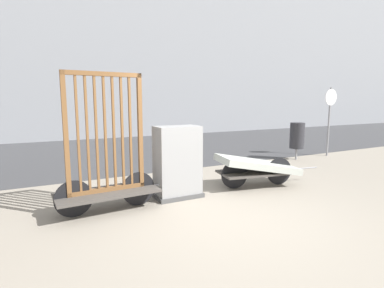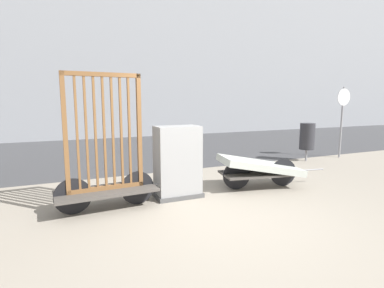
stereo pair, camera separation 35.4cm
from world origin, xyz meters
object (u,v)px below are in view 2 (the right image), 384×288
Objects in this scene: bike_cart_with_mattress at (261,167)px; utility_cabinet at (178,164)px; bike_cart_with_bedframe at (106,167)px; trash_bin at (307,137)px; sign_post at (342,112)px.

utility_cabinet is (-1.82, 0.14, 0.20)m from bike_cart_with_mattress.
bike_cart_with_bedframe is 2.05× the size of trash_bin.
bike_cart_with_bedframe reaches higher than utility_cabinet.
trash_bin is at bearing 18.93° from utility_cabinet.
bike_cart_with_mattress is 2.10× the size of trash_bin.
bike_cart_with_mattress is 1.84m from utility_cabinet.
bike_cart_with_bedframe is 1.74× the size of utility_cabinet.
trash_bin is at bearing 179.67° from sign_post.
trash_bin reaches higher than bike_cart_with_mattress.
bike_cart_with_mattress is 1.07× the size of sign_post.
bike_cart_with_mattress is (3.16, -0.00, -0.30)m from bike_cart_with_bedframe.
sign_post is (4.46, 1.80, 1.03)m from bike_cart_with_mattress.
sign_post reaches higher than utility_cabinet.
bike_cart_with_bedframe is at bearing -163.73° from trash_bin.
utility_cabinet is at bearing -161.07° from trash_bin.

